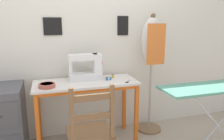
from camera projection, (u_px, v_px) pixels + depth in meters
wall_back at (80, 34)px, 2.66m from camera, size 10.00×0.06×2.55m
sewing_table at (86, 91)px, 2.49m from camera, size 1.16×0.49×0.76m
sewing_machine at (87, 68)px, 2.54m from camera, size 0.39×0.17×0.33m
fabric_bowl at (47, 85)px, 2.25m from camera, size 0.17×0.17×0.04m
scissors at (128, 82)px, 2.46m from camera, size 0.11×0.13×0.01m
thread_spool_near_machine at (107, 79)px, 2.52m from camera, size 0.04×0.04×0.04m
thread_spool_mid_table at (110, 78)px, 2.55m from camera, size 0.03×0.03×0.03m
thread_spool_far_edge at (113, 76)px, 2.62m from camera, size 0.04×0.04×0.04m
wooden_chair at (90, 134)px, 1.98m from camera, size 0.40×0.38×0.91m
filing_cabinet at (3, 122)px, 2.32m from camera, size 0.43×0.55×0.77m
dress_form at (152, 50)px, 2.72m from camera, size 0.32×0.32×1.53m
ironing_board at (222, 89)px, 2.13m from camera, size 1.25×0.35×0.83m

